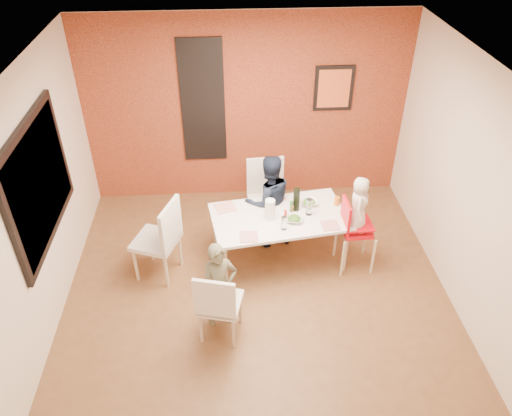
{
  "coord_description": "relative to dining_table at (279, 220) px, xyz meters",
  "views": [
    {
      "loc": [
        -0.31,
        -4.22,
        4.27
      ],
      "look_at": [
        0.0,
        0.3,
        1.05
      ],
      "focal_mm": 35.0,
      "sensor_mm": 36.0,
      "label": 1
    }
  ],
  "objects": [
    {
      "name": "ground",
      "position": [
        -0.31,
        -0.63,
        -0.62
      ],
      "size": [
        4.5,
        4.5,
        0.0
      ],
      "primitive_type": "plane",
      "color": "brown",
      "rests_on": "ground"
    },
    {
      "name": "child_near",
      "position": [
        -0.74,
        -1.0,
        -0.09
      ],
      "size": [
        0.44,
        0.34,
        1.06
      ],
      "primitive_type": "imported",
      "rotation": [
        0.0,
        0.0,
        0.25
      ],
      "color": "brown",
      "rests_on": "ground"
    },
    {
      "name": "plate_far_left",
      "position": [
        -0.65,
        0.21,
        0.07
      ],
      "size": [
        0.29,
        0.29,
        0.01
      ],
      "primitive_type": "cube",
      "rotation": [
        0.0,
        0.0,
        0.3
      ],
      "color": "white",
      "rests_on": "dining_table"
    },
    {
      "name": "chair_far",
      "position": [
        -0.1,
        0.63,
        -0.03
      ],
      "size": [
        0.53,
        0.53,
        1.06
      ],
      "rotation": [
        0.0,
        0.0,
        0.08
      ],
      "color": "beige",
      "rests_on": "ground"
    },
    {
      "name": "ceiling",
      "position": [
        -0.31,
        -0.63,
        2.08
      ],
      "size": [
        4.5,
        4.5,
        0.02
      ],
      "primitive_type": "cube",
      "color": "silver",
      "rests_on": "wall_back"
    },
    {
      "name": "glassblock_strip",
      "position": [
        -0.91,
        1.58,
        0.88
      ],
      "size": [
        0.55,
        0.03,
        1.7
      ],
      "primitive_type": "cube",
      "color": "#B5C0C5",
      "rests_on": "wall_back"
    },
    {
      "name": "sippy_cup",
      "position": [
        0.74,
        0.18,
        0.12
      ],
      "size": [
        0.07,
        0.07,
        0.12
      ],
      "primitive_type": "cylinder",
      "color": "orange",
      "rests_on": "dining_table"
    },
    {
      "name": "wall_left",
      "position": [
        -2.56,
        -0.63,
        0.73
      ],
      "size": [
        0.02,
        4.5,
        2.7
      ],
      "primitive_type": "cube",
      "color": "beige",
      "rests_on": "ground"
    },
    {
      "name": "salad_bowl_a",
      "position": [
        0.17,
        -0.11,
        0.09
      ],
      "size": [
        0.24,
        0.24,
        0.05
      ],
      "primitive_type": "imported",
      "rotation": [
        0.0,
        0.0,
        -0.16
      ],
      "color": "silver",
      "rests_on": "dining_table"
    },
    {
      "name": "dining_table",
      "position": [
        0.0,
        0.0,
        0.0
      ],
      "size": [
        1.75,
        1.14,
        0.68
      ],
      "rotation": [
        0.0,
        0.0,
        0.15
      ],
      "color": "white",
      "rests_on": "ground"
    },
    {
      "name": "wine_glass_a",
      "position": [
        0.02,
        -0.26,
        0.15
      ],
      "size": [
        0.06,
        0.06,
        0.18
      ],
      "primitive_type": "cylinder",
      "color": "white",
      "rests_on": "dining_table"
    },
    {
      "name": "brick_accent_wall",
      "position": [
        -0.31,
        1.6,
        0.73
      ],
      "size": [
        4.5,
        0.02,
        2.7
      ],
      "primitive_type": "cube",
      "color": "maroon",
      "rests_on": "ground"
    },
    {
      "name": "toddler",
      "position": [
        0.91,
        -0.18,
        0.31
      ],
      "size": [
        0.3,
        0.39,
        0.71
      ],
      "primitive_type": "imported",
      "rotation": [
        0.0,
        0.0,
        1.32
      ],
      "color": "beige",
      "rests_on": "high_chair"
    },
    {
      "name": "picture_window_frame",
      "position": [
        -2.53,
        -0.43,
        0.93
      ],
      "size": [
        0.05,
        1.7,
        1.3
      ],
      "primitive_type": "cube",
      "color": "black",
      "rests_on": "wall_left"
    },
    {
      "name": "wall_back",
      "position": [
        -0.31,
        1.62,
        0.73
      ],
      "size": [
        4.5,
        0.02,
        2.7
      ],
      "primitive_type": "cube",
      "color": "beige",
      "rests_on": "ground"
    },
    {
      "name": "wine_bottle",
      "position": [
        0.22,
        0.11,
        0.21
      ],
      "size": [
        0.08,
        0.08,
        0.31
      ],
      "primitive_type": "cylinder",
      "color": "black",
      "rests_on": "dining_table"
    },
    {
      "name": "condiment_brown",
      "position": [
        0.16,
        0.01,
        0.12
      ],
      "size": [
        0.03,
        0.03,
        0.13
      ],
      "primitive_type": "cylinder",
      "color": "brown",
      "rests_on": "dining_table"
    },
    {
      "name": "salad_bowl_b",
      "position": [
        0.4,
        0.22,
        0.09
      ],
      "size": [
        0.24,
        0.24,
        0.05
      ],
      "primitive_type": "imported",
      "rotation": [
        0.0,
        0.0,
        0.09
      ],
      "color": "white",
      "rests_on": "dining_table"
    },
    {
      "name": "art_print_canvas",
      "position": [
        0.89,
        1.56,
        1.03
      ],
      "size": [
        0.44,
        0.01,
        0.54
      ],
      "primitive_type": "cube",
      "color": "orange",
      "rests_on": "wall_back"
    },
    {
      "name": "wine_glass_b",
      "position": [
        0.36,
        0.01,
        0.17
      ],
      "size": [
        0.08,
        0.08,
        0.22
      ],
      "primitive_type": "cylinder",
      "color": "silver",
      "rests_on": "dining_table"
    },
    {
      "name": "picture_window_pane",
      "position": [
        -2.51,
        -0.43,
        0.93
      ],
      "size": [
        0.02,
        1.55,
        1.15
      ],
      "primitive_type": "cube",
      "color": "black",
      "rests_on": "wall_left"
    },
    {
      "name": "condiment_green",
      "position": [
        0.15,
        0.08,
        0.14
      ],
      "size": [
        0.04,
        0.04,
        0.15
      ],
      "primitive_type": "cylinder",
      "color": "#2F7727",
      "rests_on": "dining_table"
    },
    {
      "name": "condiment_red",
      "position": [
        0.06,
        -0.07,
        0.13
      ],
      "size": [
        0.03,
        0.03,
        0.13
      ],
      "primitive_type": "cylinder",
      "color": "red",
      "rests_on": "dining_table"
    },
    {
      "name": "plate_near_left",
      "position": [
        -0.39,
        -0.39,
        0.07
      ],
      "size": [
        0.21,
        0.21,
        0.01
      ],
      "primitive_type": "cube",
      "rotation": [
        0.0,
        0.0,
        -0.02
      ],
      "color": "silver",
      "rests_on": "dining_table"
    },
    {
      "name": "plate_near_right",
      "position": [
        0.58,
        -0.24,
        0.07
      ],
      "size": [
        0.21,
        0.21,
        0.01
      ],
      "primitive_type": "cube",
      "rotation": [
        0.0,
        0.0,
        0.06
      ],
      "color": "silver",
      "rests_on": "dining_table"
    },
    {
      "name": "chair_near",
      "position": [
        -0.76,
        -1.24,
        -0.1
      ],
      "size": [
        0.52,
        0.52,
        0.93
      ],
      "rotation": [
        0.0,
        0.0,
        2.89
      ],
      "color": "silver",
      "rests_on": "ground"
    },
    {
      "name": "wall_front",
      "position": [
        -0.31,
        -2.88,
        0.73
      ],
      "size": [
        4.5,
        0.02,
        2.7
      ],
      "primitive_type": "cube",
      "color": "beige",
      "rests_on": "ground"
    },
    {
      "name": "plate_far_mid",
      "position": [
        0.01,
        0.4,
        0.07
      ],
      "size": [
        0.25,
        0.25,
        0.01
      ],
      "primitive_type": "cube",
      "rotation": [
        0.0,
        0.0,
        0.22
      ],
      "color": "silver",
      "rests_on": "dining_table"
    },
    {
      "name": "child_far",
      "position": [
        -0.1,
        0.37,
        0.02
      ],
      "size": [
        0.72,
        0.62,
        1.29
      ],
      "primitive_type": "imported",
      "rotation": [
        0.0,
        0.0,
        3.38
      ],
      "color": "black",
      "rests_on": "ground"
    },
    {
      "name": "art_print_frame",
      "position": [
        0.89,
        1.58,
        1.03
      ],
      "size": [
        0.54,
        0.03,
        0.64
      ],
      "primitive_type": "cube",
      "color": "black",
      "rests_on": "wall_back"
    },
    {
      "name": "paper_towel_roll",
      "position": [
        -0.12,
        -0.05,
        0.19
      ],
      "size": [
        0.12,
        0.12,
        0.27
      ],
      "primitive_type": "cylinder",
      "color": "white",
      "rests_on": "dining_table"
    },
    {
      "name": "chair_left",
      "position": [
        -1.41,
        -0.2,
        -0.03
      ],
      "size": [
        0.64,
        0.64,
        1.06
      ],
      "rotation": [
        0.0,
        0.0,
        4.35
      ],
      "color": "white",
      "rests_on": "ground"
    },
    {
      "name": "wall_right",
      "position": [
        1.94,
        -0.63,
        0.73
      ],
      "size": [
        0.02,
        4.5,
        2.7
      ],
      "primitive_type": "cube",
      "color": "beige",
      "rests_on": "ground"
    },
    {
      "name": "high_chair",
      "position": [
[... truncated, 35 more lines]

